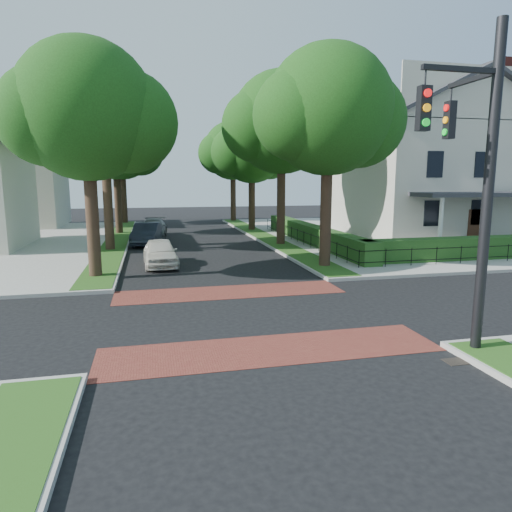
# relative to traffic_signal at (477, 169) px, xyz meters

# --- Properties ---
(ground) EXTENTS (120.00, 120.00, 0.00)m
(ground) POSITION_rel_traffic_signal_xyz_m (-4.89, 4.41, -4.71)
(ground) COLOR black
(ground) RESTS_ON ground
(sidewalk_ne) EXTENTS (30.00, 30.00, 0.15)m
(sidewalk_ne) POSITION_rel_traffic_signal_xyz_m (14.61, 23.41, -4.63)
(sidewalk_ne) COLOR gray
(sidewalk_ne) RESTS_ON ground
(crosswalk_far) EXTENTS (9.00, 2.20, 0.01)m
(crosswalk_far) POSITION_rel_traffic_signal_xyz_m (-4.89, 7.61, -4.70)
(crosswalk_far) COLOR maroon
(crosswalk_far) RESTS_ON ground
(crosswalk_near) EXTENTS (9.00, 2.20, 0.01)m
(crosswalk_near) POSITION_rel_traffic_signal_xyz_m (-4.89, 1.21, -4.70)
(crosswalk_near) COLOR maroon
(crosswalk_near) RESTS_ON ground
(storm_drain) EXTENTS (0.65, 0.45, 0.01)m
(storm_drain) POSITION_rel_traffic_signal_xyz_m (-0.59, -0.59, -4.70)
(storm_drain) COLOR black
(storm_drain) RESTS_ON ground
(grass_strip_ne) EXTENTS (1.60, 29.80, 0.02)m
(grass_strip_ne) POSITION_rel_traffic_signal_xyz_m (0.51, 23.51, -4.55)
(grass_strip_ne) COLOR #284A15
(grass_strip_ne) RESTS_ON sidewalk_ne
(grass_strip_nw) EXTENTS (1.60, 29.80, 0.02)m
(grass_strip_nw) POSITION_rel_traffic_signal_xyz_m (-10.29, 23.51, -4.55)
(grass_strip_nw) COLOR #284A15
(grass_strip_nw) RESTS_ON sidewalk_nw
(tree_right_near) EXTENTS (7.75, 6.67, 10.66)m
(tree_right_near) POSITION_rel_traffic_signal_xyz_m (0.72, 11.65, 2.92)
(tree_right_near) COLOR black
(tree_right_near) RESTS_ON sidewalk_ne
(tree_right_mid) EXTENTS (8.25, 7.09, 11.22)m
(tree_right_mid) POSITION_rel_traffic_signal_xyz_m (0.72, 19.66, 3.28)
(tree_right_mid) COLOR black
(tree_right_mid) RESTS_ON sidewalk_ne
(tree_right_far) EXTENTS (7.25, 6.23, 9.74)m
(tree_right_far) POSITION_rel_traffic_signal_xyz_m (0.71, 28.64, 2.20)
(tree_right_far) COLOR black
(tree_right_far) RESTS_ON sidewalk_ne
(tree_right_back) EXTENTS (7.50, 6.45, 10.20)m
(tree_right_back) POSITION_rel_traffic_signal_xyz_m (0.72, 37.64, 2.56)
(tree_right_back) COLOR black
(tree_right_back) RESTS_ON sidewalk_ne
(tree_left_near) EXTENTS (7.50, 6.45, 10.20)m
(tree_left_near) POSITION_rel_traffic_signal_xyz_m (-10.28, 11.64, 2.56)
(tree_left_near) COLOR black
(tree_left_near) RESTS_ON sidewalk_nw
(tree_left_mid) EXTENTS (8.00, 6.88, 11.48)m
(tree_left_mid) POSITION_rel_traffic_signal_xyz_m (-10.28, 19.66, 3.64)
(tree_left_mid) COLOR black
(tree_left_mid) RESTS_ON sidewalk_nw
(tree_left_far) EXTENTS (7.00, 6.02, 9.86)m
(tree_left_far) POSITION_rel_traffic_signal_xyz_m (-10.29, 28.63, 2.41)
(tree_left_far) COLOR black
(tree_left_far) RESTS_ON sidewalk_nw
(tree_left_back) EXTENTS (7.75, 6.66, 10.44)m
(tree_left_back) POSITION_rel_traffic_signal_xyz_m (-10.28, 37.65, 2.70)
(tree_left_back) COLOR black
(tree_left_back) RESTS_ON sidewalk_nw
(hedge_main_road) EXTENTS (1.00, 18.00, 1.20)m
(hedge_main_road) POSITION_rel_traffic_signal_xyz_m (2.81, 19.41, -3.96)
(hedge_main_road) COLOR #1C4919
(hedge_main_road) RESTS_ON sidewalk_ne
(hedge_cross_road) EXTENTS (18.00, 1.00, 1.20)m
(hedge_cross_road) POSITION_rel_traffic_signal_xyz_m (11.61, 11.41, -3.96)
(hedge_cross_road) COLOR #1C4919
(hedge_cross_road) RESTS_ON sidewalk_ne
(fence_main_road) EXTENTS (0.06, 18.00, 0.90)m
(fence_main_road) POSITION_rel_traffic_signal_xyz_m (2.01, 19.41, -4.11)
(fence_main_road) COLOR black
(fence_main_road) RESTS_ON sidewalk_ne
(house_victorian) EXTENTS (13.00, 13.05, 12.48)m
(house_victorian) POSITION_rel_traffic_signal_xyz_m (12.62, 20.33, 1.31)
(house_victorian) COLOR beige
(house_victorian) RESTS_ON sidewalk_ne
(house_left_far) EXTENTS (10.00, 9.00, 10.14)m
(house_left_far) POSITION_rel_traffic_signal_xyz_m (-20.38, 36.41, 0.33)
(house_left_far) COLOR beige
(house_left_far) RESTS_ON sidewalk_nw
(traffic_signal) EXTENTS (2.17, 2.00, 8.00)m
(traffic_signal) POSITION_rel_traffic_signal_xyz_m (0.00, 0.00, 0.00)
(traffic_signal) COLOR black
(traffic_signal) RESTS_ON sidewalk_se
(parked_car_front) EXTENTS (1.82, 4.21, 1.41)m
(parked_car_front) POSITION_rel_traffic_signal_xyz_m (-7.46, 13.91, -4.00)
(parked_car_front) COLOR silver
(parked_car_front) RESTS_ON ground
(parked_car_middle) EXTENTS (2.24, 4.75, 1.50)m
(parked_car_middle) POSITION_rel_traffic_signal_xyz_m (-8.18, 22.08, -3.96)
(parked_car_middle) COLOR #232734
(parked_car_middle) RESTS_ON ground
(parked_car_rear) EXTENTS (2.37, 4.96, 1.40)m
(parked_car_rear) POSITION_rel_traffic_signal_xyz_m (-7.71, 26.16, -4.01)
(parked_car_rear) COLOR slate
(parked_car_rear) RESTS_ON ground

